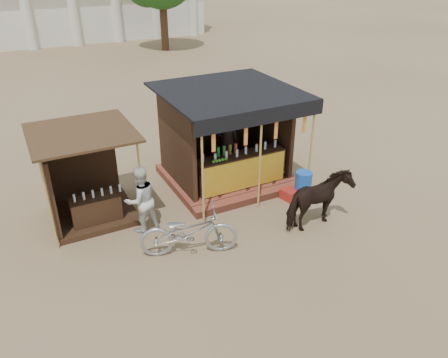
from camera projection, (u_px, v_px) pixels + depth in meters
ground at (256, 250)px, 10.09m from camera, size 120.00×120.00×0.00m
main_stall at (227, 148)px, 12.65m from camera, size 3.60×3.61×2.78m
secondary_stall at (82, 188)px, 10.95m from camera, size 2.40×2.40×2.38m
cow at (319, 201)px, 10.61m from camera, size 1.80×1.00×1.45m
motorbike at (189, 232)px, 9.72m from camera, size 2.32×1.46×1.15m
bystander at (141, 199)px, 10.44m from camera, size 0.91×0.76×1.70m
blue_barrel at (303, 185)px, 12.07m from camera, size 0.57×0.57×0.76m
red_crate at (289, 194)px, 12.08m from camera, size 0.47×0.50×0.28m
cooler at (271, 176)px, 12.85m from camera, size 0.74×0.61×0.46m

